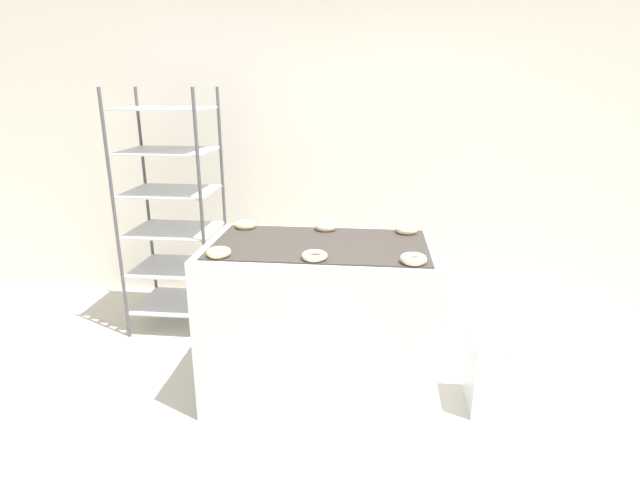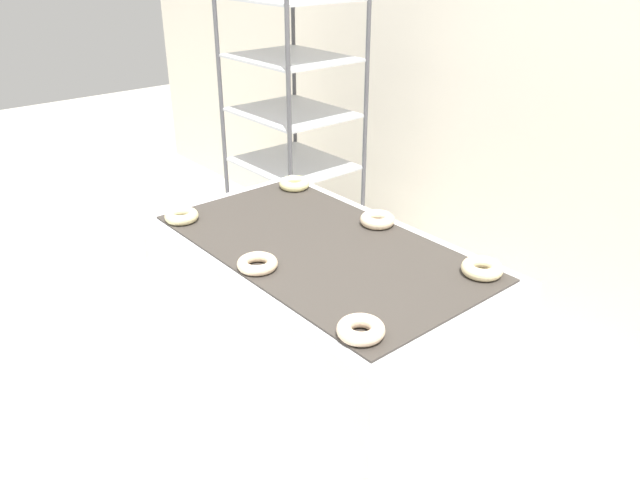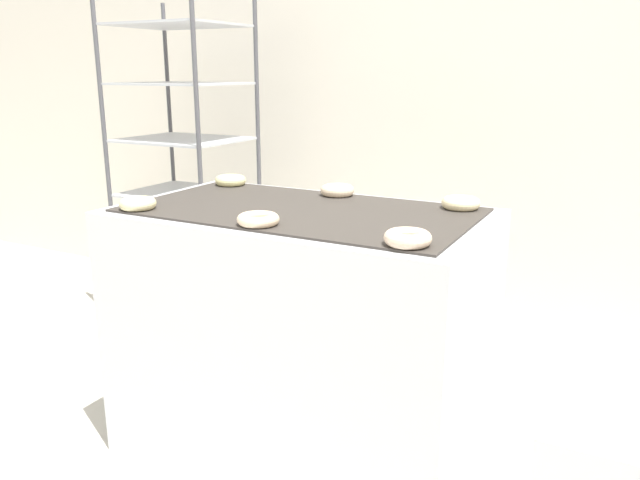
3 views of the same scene
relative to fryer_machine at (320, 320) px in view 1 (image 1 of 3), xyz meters
The scene contains 11 objects.
ground_plane 0.80m from the fryer_machine, 90.03° to the right, with size 14.00×14.00×0.00m, color beige.
wall_back 1.75m from the fryer_machine, 90.01° to the left, with size 8.00×0.05×2.80m.
fryer_machine is the anchor object (origin of this frame).
baking_rack_cart 1.52m from the fryer_machine, 146.18° to the left, with size 0.66×0.55×1.83m.
glaze_bin 1.09m from the fryer_machine, ahead, with size 0.32×0.30×0.43m.
donut_near_left 0.77m from the fryer_machine, 151.58° to the right, with size 0.13×0.13×0.04m, color beige.
donut_near_center 0.58m from the fryer_machine, 90.60° to the right, with size 0.14×0.14×0.04m, color beige.
donut_near_right 0.77m from the fryer_machine, 28.71° to the right, with size 0.14×0.14×0.04m, color beige.
donut_far_left 0.77m from the fryer_machine, 151.34° to the left, with size 0.13×0.13×0.04m, color beige.
donut_far_center 0.58m from the fryer_machine, 88.58° to the left, with size 0.13×0.13×0.04m, color beige.
donut_far_right 0.77m from the fryer_machine, 28.10° to the left, with size 0.14×0.14×0.04m, color beige.
Camera 1 is at (0.29, -2.09, 1.84)m, focal length 28.00 mm.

